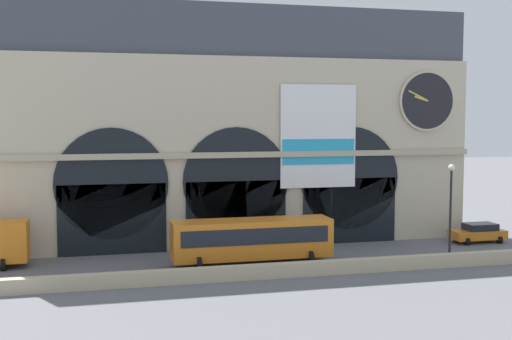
{
  "coord_description": "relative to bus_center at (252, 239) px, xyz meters",
  "views": [
    {
      "loc": [
        -10.27,
        -42.71,
        10.12
      ],
      "look_at": [
        1.56,
        5.0,
        6.03
      ],
      "focal_mm": 44.93,
      "sensor_mm": 36.0,
      "label": 1
    }
  ],
  "objects": [
    {
      "name": "ground_plane",
      "position": [
        0.11,
        0.56,
        -1.78
      ],
      "size": [
        200.0,
        200.0,
        0.0
      ],
      "primitive_type": "plane",
      "color": "slate"
    },
    {
      "name": "quay_parapet_wall",
      "position": [
        0.11,
        -3.97,
        -1.33
      ],
      "size": [
        90.0,
        0.7,
        0.9
      ],
      "primitive_type": "cube",
      "color": "#BCAD8C",
      "rests_on": "ground"
    },
    {
      "name": "station_building",
      "position": [
        0.15,
        8.06,
        7.33
      ],
      "size": [
        39.1,
        5.41,
        18.8
      ],
      "color": "beige",
      "rests_on": "ground"
    },
    {
      "name": "bus_center",
      "position": [
        0.0,
        0.0,
        0.0
      ],
      "size": [
        11.0,
        3.25,
        3.1
      ],
      "color": "orange",
      "rests_on": "ground"
    },
    {
      "name": "car_east",
      "position": [
        19.56,
        3.07,
        -0.98
      ],
      "size": [
        4.4,
        2.22,
        1.55
      ],
      "color": "orange",
      "rests_on": "ground"
    },
    {
      "name": "street_lamp_quayside",
      "position": [
        13.26,
        -3.17,
        2.63
      ],
      "size": [
        0.44,
        0.44,
        6.9
      ],
      "color": "black",
      "rests_on": "ground"
    }
  ]
}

